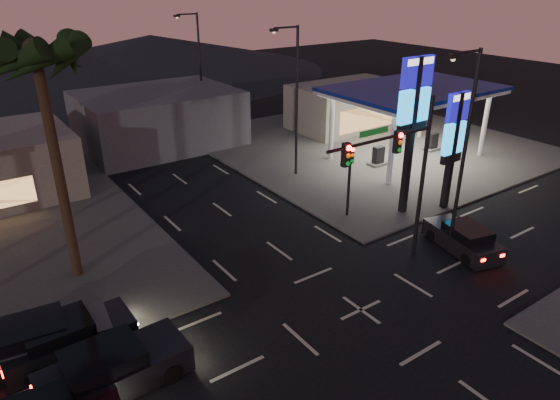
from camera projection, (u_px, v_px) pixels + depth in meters
ground at (361, 310)px, 20.90m from camera, size 140.00×140.00×0.00m
corner_lot_ne at (369, 144)px, 41.19m from camera, size 24.00×24.00×0.12m
gas_station at (413, 92)px, 36.13m from camera, size 12.20×8.20×5.47m
convenience_store at (347, 106)px, 45.17m from camera, size 10.00×6.00×4.00m
pylon_sign_tall at (414, 106)px, 26.82m from camera, size 2.20×0.35×9.00m
pylon_sign_short at (454, 134)px, 28.10m from camera, size 1.60×0.35×7.00m
traffic_signal_mast at (400, 162)px, 22.20m from camera, size 6.10×0.39×8.00m
pedestal_signal at (350, 170)px, 27.79m from camera, size 0.32×0.39×4.30m
streetlight_near at (463, 145)px, 22.85m from camera, size 2.14×0.25×10.00m
streetlight_mid at (294, 94)px, 32.56m from camera, size 2.14×0.25×10.00m
streetlight_far at (198, 65)px, 43.01m from camera, size 2.14×0.25×10.00m
palm_a at (38, 70)px, 19.42m from camera, size 4.41×4.41×10.86m
building_far_mid at (159, 118)px, 40.46m from camera, size 12.00×9.00×4.40m
hill_right at (152, 53)px, 72.52m from camera, size 50.00×50.00×5.00m
hill_center at (42, 66)px, 64.89m from camera, size 60.00×60.00×4.00m
car_lane_a_front at (113, 369)px, 16.70m from camera, size 5.11×2.30×1.64m
car_lane_b_front at (40, 340)px, 18.06m from camera, size 4.99×2.48×1.58m
car_lane_b_mid at (67, 339)px, 18.19m from camera, size 4.74×2.08×1.53m
suv_station at (463, 239)px, 25.20m from camera, size 2.69×4.50×1.41m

